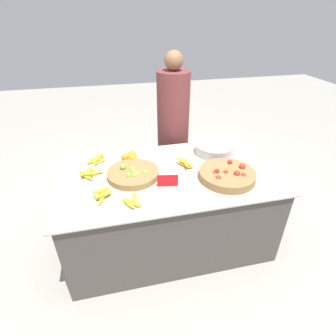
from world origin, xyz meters
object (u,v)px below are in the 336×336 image
Objects in this scene: price_sign at (168,181)px; vendor_person at (173,133)px; metal_bowl at (214,149)px; lime_bowl at (133,174)px; tomato_basket at (227,175)px.

vendor_person reaches higher than price_sign.
metal_bowl is 0.59m from vendor_person.
vendor_person is (0.51, 0.76, -0.03)m from lime_bowl.
metal_bowl is (0.78, 0.23, 0.02)m from lime_bowl.
lime_bowl reaches higher than metal_bowl.
lime_bowl is at bearing 165.03° from tomato_basket.
lime_bowl is 0.81m from metal_bowl.
tomato_basket is 0.43m from metal_bowl.
price_sign is at bearing 179.83° from tomato_basket.
metal_bowl is 0.23× the size of vendor_person.
metal_bowl is at bearing 82.07° from tomato_basket.
vendor_person is (-0.20, 0.95, -0.04)m from tomato_basket.
metal_bowl is (0.06, 0.42, 0.01)m from tomato_basket.
price_sign is (0.24, -0.19, 0.02)m from lime_bowl.
vendor_person is (0.28, 0.95, -0.06)m from price_sign.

